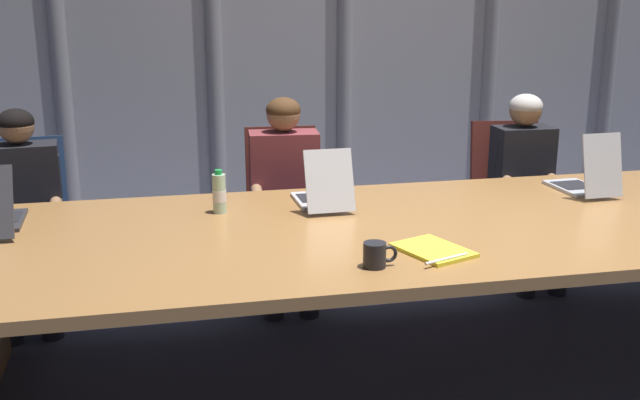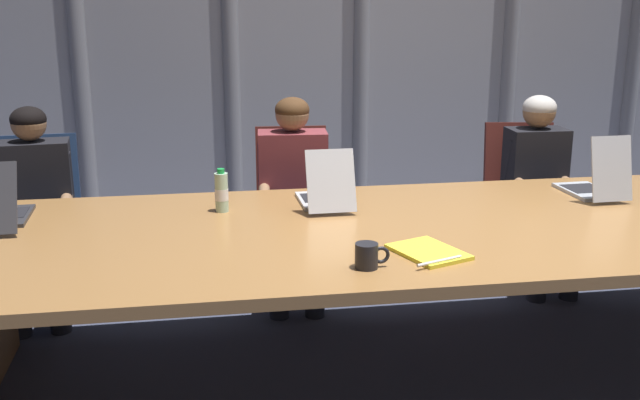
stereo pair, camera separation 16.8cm
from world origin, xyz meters
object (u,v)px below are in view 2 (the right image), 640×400
Objects in this scene: laptop_left_mid at (325,194)px; water_bottle_primary at (222,192)px; office_chair_left_end at (44,244)px; office_chair_center at (521,220)px; laptop_left_end at (0,211)px; person_center at (540,180)px; person_left_mid at (294,187)px; laptop_center at (594,184)px; person_left_end at (35,201)px; coffee_mug_near at (368,256)px; office_chair_left_mid at (293,231)px; spiral_notepad at (429,252)px.

laptop_left_mid is 2.05× the size of water_bottle_primary.
office_chair_left_end reaches higher than office_chair_center.
laptop_left_end reaches higher than office_chair_left_end.
laptop_left_mid is 1.59m from person_center.
laptop_center is at bearing 69.01° from person_left_mid.
person_left_end is at bearing 74.33° from laptop_center.
office_chair_left_end is at bearing -1.31° from laptop_left_end.
water_bottle_primary is (0.99, 0.04, 0.04)m from laptop_left_end.
laptop_center is 1.62m from coffee_mug_near.
laptop_center is 0.36× the size of person_left_mid.
spiral_notepad is (0.34, -1.59, 0.39)m from office_chair_left_mid.
laptop_left_mid is 0.37× the size of person_center.
person_center is at bearing 81.99° from office_chair_left_end.
laptop_left_mid is 1.39m from laptop_center.
coffee_mug_near is (0.07, -1.70, 0.43)m from office_chair_left_mid.
office_chair_left_mid reaches higher than spiral_notepad.
person_center is (1.44, 0.65, -0.14)m from laptop_left_mid.
person_left_mid is 1.02× the size of person_center.
person_left_mid is (1.44, -0.16, 0.32)m from office_chair_left_end.
person_left_end is 2.17m from coffee_mug_near.
spiral_notepad is (-1.15, -1.43, 0.09)m from person_center.
spiral_notepad is at bearing 43.62° from office_chair_left_end.
office_chair_center is 2.64× the size of spiral_notepad.
person_left_end is 2.94m from person_center.
laptop_center reaches higher than office_chair_center.
spiral_notepad is (0.28, 0.11, -0.04)m from coffee_mug_near.
water_bottle_primary is 1.10m from spiral_notepad.
spiral_notepad is at bearing 16.16° from office_chair_left_mid.
person_center is (2.95, -0.16, 0.30)m from office_chair_left_end.
person_center is at bearing 83.97° from person_left_end.
office_chair_left_end is 1.01× the size of office_chair_center.
coffee_mug_near is (1.51, -0.83, -0.01)m from laptop_left_end.
laptop_left_mid is 0.83m from spiral_notepad.
person_left_end is 3.21× the size of spiral_notepad.
office_chair_left_mid is (1.44, 0.87, -0.44)m from laptop_left_end.
office_chair_left_end is 2.66× the size of spiral_notepad.
water_bottle_primary is (-0.50, -0.02, 0.04)m from laptop_left_mid.
office_chair_left_end is at bearing 131.77° from coffee_mug_near.
office_chair_center is 1.52m from person_left_mid.
person_left_mid reaches higher than office_chair_left_end.
office_chair_left_mid is at bearing 57.24° from laptop_center.
laptop_left_mid is at bearing 7.91° from office_chair_left_mid.
office_chair_center is at bearing 85.11° from office_chair_left_end.
laptop_left_end is 0.99m from water_bottle_primary.
person_center is at bearing -66.94° from laptop_left_mid.
office_chair_left_end is 2.32m from coffee_mug_near.
water_bottle_primary is at bearing -24.14° from office_chair_left_mid.
office_chair_center is at bearing 50.59° from coffee_mug_near.
person_left_end reaches higher than office_chair_left_end.
person_left_mid is at bearing -74.82° from office_chair_center.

